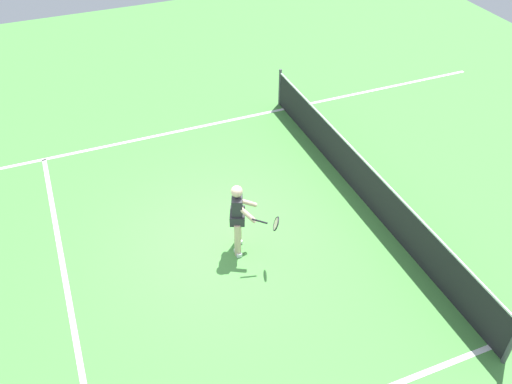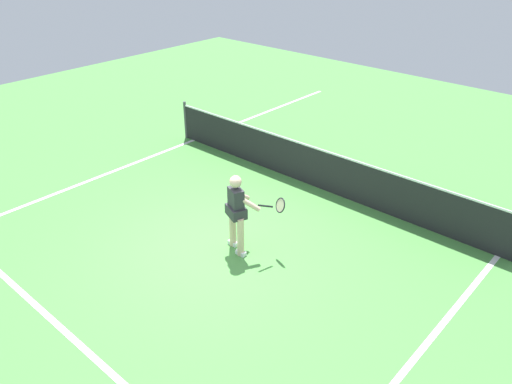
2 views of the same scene
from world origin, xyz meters
TOP-DOWN VIEW (x-y plane):
  - ground_plane at (0.00, 0.00)m, footprint 26.95×26.95m
  - service_line_marking at (0.00, -3.05)m, footprint 8.32×0.10m
  - sideline_left_marking at (-4.16, 0.00)m, footprint 0.10×18.73m
  - sideline_right_marking at (4.16, 0.00)m, footprint 0.10×18.73m
  - court_net at (0.00, 3.31)m, footprint 9.00×0.08m
  - tennis_player at (0.44, 0.27)m, footprint 1.01×0.85m

SIDE VIEW (x-z plane):
  - ground_plane at x=0.00m, z-range 0.00..0.00m
  - service_line_marking at x=0.00m, z-range 0.00..0.01m
  - sideline_left_marking at x=-4.16m, z-range 0.00..0.01m
  - sideline_right_marking at x=4.16m, z-range 0.00..0.01m
  - court_net at x=0.00m, z-range -0.03..1.02m
  - tennis_player at x=0.44m, z-range 0.07..1.62m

